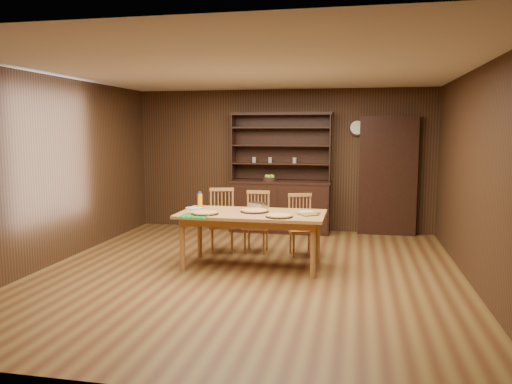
% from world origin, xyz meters
% --- Properties ---
extents(floor, '(6.00, 6.00, 0.00)m').
position_xyz_m(floor, '(0.00, 0.00, 0.00)').
color(floor, brown).
rests_on(floor, ground).
extents(room_shell, '(6.00, 6.00, 6.00)m').
position_xyz_m(room_shell, '(0.00, 0.00, 1.58)').
color(room_shell, silver).
rests_on(room_shell, floor).
extents(china_hutch, '(1.84, 0.52, 2.17)m').
position_xyz_m(china_hutch, '(-0.00, 2.75, 0.60)').
color(china_hutch, black).
rests_on(china_hutch, floor).
extents(doorway, '(1.00, 0.18, 2.10)m').
position_xyz_m(doorway, '(1.90, 2.90, 1.05)').
color(doorway, black).
rests_on(doorway, floor).
extents(wall_clock, '(0.30, 0.05, 0.30)m').
position_xyz_m(wall_clock, '(1.35, 2.96, 1.90)').
color(wall_clock, black).
rests_on(wall_clock, room_shell).
extents(dining_table, '(1.96, 0.98, 0.75)m').
position_xyz_m(dining_table, '(-0.01, 0.32, 0.67)').
color(dining_table, '#B8763F').
rests_on(dining_table, floor).
extents(chair_left, '(0.49, 0.47, 0.97)m').
position_xyz_m(chair_left, '(-0.66, 1.13, 0.51)').
color(chair_left, '#B4753D').
rests_on(chair_left, floor).
extents(chair_center, '(0.39, 0.37, 0.93)m').
position_xyz_m(chair_center, '(-0.12, 1.21, 0.49)').
color(chair_center, '#B4753D').
rests_on(chair_center, floor).
extents(chair_right, '(0.47, 0.45, 0.92)m').
position_xyz_m(chair_right, '(0.56, 1.13, 0.48)').
color(chair_right, '#B4753D').
rests_on(chair_right, floor).
extents(pizza_left, '(0.37, 0.37, 0.04)m').
position_xyz_m(pizza_left, '(-0.60, 0.07, 0.77)').
color(pizza_left, black).
rests_on(pizza_left, dining_table).
extents(pizza_right, '(0.35, 0.35, 0.04)m').
position_xyz_m(pizza_right, '(0.40, 0.04, 0.77)').
color(pizza_right, black).
rests_on(pizza_right, dining_table).
extents(pizza_center, '(0.39, 0.39, 0.04)m').
position_xyz_m(pizza_center, '(0.01, 0.38, 0.77)').
color(pizza_center, black).
rests_on(pizza_center, dining_table).
extents(cooling_rack, '(0.37, 0.37, 0.02)m').
position_xyz_m(cooling_rack, '(-0.68, -0.11, 0.76)').
color(cooling_rack, green).
rests_on(cooling_rack, dining_table).
extents(plate_left, '(0.24, 0.24, 0.02)m').
position_xyz_m(plate_left, '(-0.89, 0.49, 0.76)').
color(plate_left, silver).
rests_on(plate_left, dining_table).
extents(plate_right, '(0.23, 0.23, 0.02)m').
position_xyz_m(plate_right, '(0.71, 0.46, 0.76)').
color(plate_right, silver).
rests_on(plate_right, dining_table).
extents(foil_dish, '(0.27, 0.24, 0.09)m').
position_xyz_m(foil_dish, '(0.01, 0.64, 0.79)').
color(foil_dish, silver).
rests_on(foil_dish, dining_table).
extents(juice_bottle, '(0.07, 0.07, 0.22)m').
position_xyz_m(juice_bottle, '(-0.85, 0.66, 0.85)').
color(juice_bottle, '#FB9E0D').
rests_on(juice_bottle, dining_table).
extents(pot_holder_a, '(0.30, 0.30, 0.02)m').
position_xyz_m(pot_holder_a, '(0.75, 0.27, 0.76)').
color(pot_holder_a, '#A12112').
rests_on(pot_holder_a, dining_table).
extents(pot_holder_b, '(0.26, 0.26, 0.01)m').
position_xyz_m(pot_holder_b, '(0.78, 0.39, 0.76)').
color(pot_holder_b, '#A12112').
rests_on(pot_holder_b, dining_table).
extents(fruit_bowl, '(0.26, 0.26, 0.12)m').
position_xyz_m(fruit_bowl, '(-0.19, 2.69, 0.99)').
color(fruit_bowl, black).
rests_on(fruit_bowl, china_hutch).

